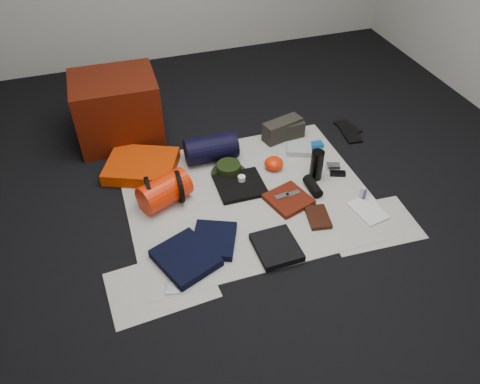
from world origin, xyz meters
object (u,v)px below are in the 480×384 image
object	(u,v)px
sleeping_pad	(142,166)
water_bottle	(317,165)
compact_camera	(333,167)
navy_duffel	(211,148)
paperback_book	(318,217)
red_cabinet	(117,109)
stuff_sack	(164,191)

from	to	relation	value
sleeping_pad	water_bottle	xyz separation A→B (m)	(1.14, -0.46, 0.07)
water_bottle	compact_camera	size ratio (longest dim) A/B	2.36
navy_duffel	paperback_book	size ratio (longest dim) A/B	1.84
sleeping_pad	paperback_book	xyz separation A→B (m)	(0.98, -0.84, -0.03)
navy_duffel	water_bottle	bearing A→B (deg)	-33.49
sleeping_pad	navy_duffel	bearing A→B (deg)	-2.64
navy_duffel	red_cabinet	bearing A→B (deg)	140.18
red_cabinet	sleeping_pad	world-z (taller)	red_cabinet
sleeping_pad	compact_camera	xyz separation A→B (m)	(1.31, -0.41, -0.02)
red_cabinet	sleeping_pad	xyz separation A→B (m)	(0.08, -0.48, -0.20)
stuff_sack	navy_duffel	xyz separation A→B (m)	(0.41, 0.35, 0.00)
stuff_sack	compact_camera	xyz separation A→B (m)	(1.21, -0.03, -0.08)
red_cabinet	stuff_sack	xyz separation A→B (m)	(0.17, -0.86, -0.15)
navy_duffel	compact_camera	xyz separation A→B (m)	(0.80, -0.38, -0.08)
sleeping_pad	compact_camera	world-z (taller)	sleeping_pad
water_bottle	navy_duffel	bearing A→B (deg)	145.62
red_cabinet	navy_duffel	world-z (taller)	red_cabinet
sleeping_pad	compact_camera	size ratio (longest dim) A/B	5.05
red_cabinet	compact_camera	xyz separation A→B (m)	(1.38, -0.89, -0.23)
red_cabinet	stuff_sack	size ratio (longest dim) A/B	1.85
sleeping_pad	water_bottle	world-z (taller)	water_bottle
red_cabinet	compact_camera	size ratio (longest dim) A/B	6.44
navy_duffel	compact_camera	size ratio (longest dim) A/B	3.98
stuff_sack	navy_duffel	world-z (taller)	navy_duffel
sleeping_pad	water_bottle	distance (m)	1.23
stuff_sack	water_bottle	size ratio (longest dim) A/B	1.48
navy_duffel	paperback_book	xyz separation A→B (m)	(0.48, -0.82, -0.08)
stuff_sack	paperback_book	size ratio (longest dim) A/B	1.61
sleeping_pad	navy_duffel	distance (m)	0.51
sleeping_pad	compact_camera	distance (m)	1.37
stuff_sack	navy_duffel	size ratio (longest dim) A/B	0.88
red_cabinet	compact_camera	world-z (taller)	red_cabinet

